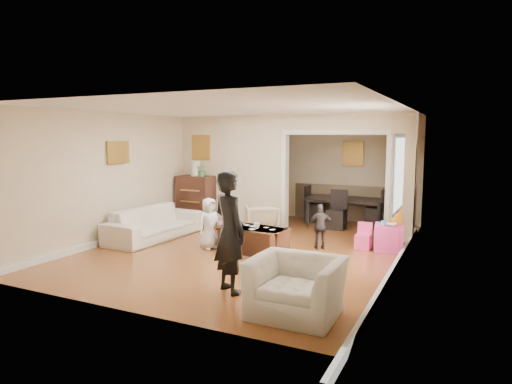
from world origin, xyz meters
The scene contains 27 objects.
floor centered at (0.00, 0.00, 0.00)m, with size 7.00×7.00×0.00m, color #A95F2B.
partition_left centered at (-1.38, 1.80, 1.30)m, with size 2.75×0.18×2.60m, color beige.
partition_right centered at (2.48, 1.80, 1.30)m, with size 0.55×0.18×2.60m, color beige.
partition_header centered at (1.10, 1.80, 2.42)m, with size 2.22×0.18×0.35m, color beige.
window_pane centered at (2.73, -0.40, 1.55)m, with size 0.03×0.95×1.10m, color white.
framed_art_partition centered at (-2.20, 1.70, 1.85)m, with size 0.45×0.03×0.55m, color brown.
framed_art_sofa_wall centered at (-2.71, -0.60, 1.80)m, with size 0.03×0.55×0.40m, color brown.
framed_art_alcove centered at (1.10, 3.44, 1.70)m, with size 0.45×0.03×0.55m, color brown.
sofa centered at (-2.14, -0.21, 0.33)m, with size 2.24×0.88×0.65m, color beige.
armchair_back centered at (-0.32, 1.14, 0.32)m, with size 0.68×0.70×0.64m, color tan.
armchair_front centered at (1.92, -2.71, 0.34)m, with size 1.06×0.92×0.69m, color beige.
dresser centered at (-2.21, 1.43, 0.59)m, with size 0.86×0.48×1.18m, color #371A10.
table_lamp centered at (-2.21, 1.43, 1.36)m, with size 0.22×0.22×0.36m, color beige.
potted_plant centered at (-2.01, 1.43, 1.34)m, with size 0.28×0.25×0.31m, color #407A36.
coffee_table centered at (0.19, -0.31, 0.23)m, with size 1.23×0.62×0.46m, color #331910.
coffee_cup centered at (0.29, -0.36, 0.51)m, with size 0.11×0.11×0.10m, color white.
play_table centered at (2.42, 0.88, 0.24)m, with size 0.51×0.51×0.49m, color #FF43B2.
cereal_box centered at (2.54, 0.98, 0.64)m, with size 0.20×0.07×0.30m, color yellow.
cyan_cup centered at (2.32, 0.83, 0.53)m, with size 0.08×0.08×0.08m, color #25B4BA.
toy_block centered at (2.30, 1.00, 0.51)m, with size 0.08×0.06×0.05m, color red.
play_bowl centered at (2.47, 0.76, 0.51)m, with size 0.22×0.22×0.05m, color silver.
dining_table centered at (1.02, 3.02, 0.32)m, with size 1.83×1.02×0.64m, color black.
adult_person centered at (0.82, -2.34, 0.84)m, with size 0.61×0.40×1.68m, color black.
child_kneel_a centered at (-0.66, -0.46, 0.49)m, with size 0.48×0.31×0.97m, color silver.
child_kneel_b centered at (-0.51, -0.01, 0.46)m, with size 0.45×0.35×0.92m, color pink.
child_toddler centered at (1.24, 0.44, 0.43)m, with size 0.51×0.21×0.87m, color black.
craft_papers centered at (0.14, -0.31, 0.46)m, with size 0.96×0.47×0.00m.
Camera 1 is at (3.70, -7.51, 2.12)m, focal length 31.20 mm.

